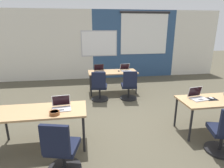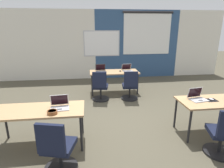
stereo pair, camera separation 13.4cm
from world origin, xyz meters
TOP-DOWN VIEW (x-y plane):
  - ground_plane at (0.00, 0.00)m, footprint 24.00×24.00m
  - back_wall_assembly at (0.05, 4.19)m, footprint 10.00×0.27m
  - desk_near_left at (-1.75, -0.60)m, footprint 1.60×0.70m
  - desk_near_right at (1.75, -0.60)m, footprint 1.60×0.70m
  - desk_far_center at (0.00, 2.20)m, footprint 1.60×0.70m
  - laptop_far_right at (0.45, 2.24)m, footprint 0.36×0.34m
  - mouse_far_right at (0.20, 2.18)m, footprint 0.06×0.10m
  - chair_far_right at (0.38, 1.45)m, footprint 0.52×0.56m
  - laptop_near_left_inner at (-1.39, -0.58)m, footprint 0.36×0.32m
  - chair_near_left_inner at (-1.34, -1.39)m, footprint 0.54×0.59m
  - laptop_near_right_inner at (1.34, -0.51)m, footprint 0.37×0.33m
  - mousepad_near_right_inner at (1.61, -0.58)m, footprint 0.22×0.19m
  - mouse_near_right_inner at (1.61, -0.58)m, footprint 0.09×0.11m
  - chair_near_right_inner at (1.37, -1.34)m, footprint 0.54×0.59m
  - laptop_far_left at (-0.44, 2.27)m, footprint 0.35×0.30m
  - chair_far_left at (-0.51, 1.50)m, footprint 0.52×0.57m
  - snack_bowl at (-1.48, -0.81)m, footprint 0.18×0.18m

SIDE VIEW (x-z plane):
  - ground_plane at x=0.00m, z-range 0.00..0.00m
  - chair_far_right at x=0.38m, z-range -0.08..0.84m
  - chair_near_left_inner at x=-1.34m, z-range -0.08..0.84m
  - chair_near_right_inner at x=1.37m, z-range -0.08..0.84m
  - chair_far_left at x=-0.51m, z-range -0.08..0.84m
  - desk_near_left at x=-1.75m, z-range 0.30..1.02m
  - desk_near_right at x=1.75m, z-range 0.30..1.02m
  - desk_far_center at x=0.00m, z-range 0.30..1.02m
  - mousepad_near_right_inner at x=1.61m, z-range 0.72..0.72m
  - mouse_far_right at x=0.20m, z-range 0.72..0.75m
  - mouse_near_right_inner at x=1.61m, z-range 0.72..0.76m
  - snack_bowl at x=-1.48m, z-range 0.72..0.79m
  - laptop_far_right at x=0.45m, z-range 0.66..0.88m
  - laptop_near_left_inner at x=-1.39m, z-range 0.65..0.89m
  - laptop_far_left at x=-0.44m, z-range 0.65..0.89m
  - laptop_near_right_inner at x=1.34m, z-range 0.65..0.89m
  - back_wall_assembly at x=0.05m, z-range 0.01..2.81m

